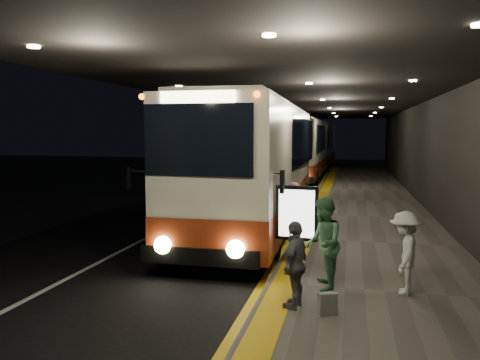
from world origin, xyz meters
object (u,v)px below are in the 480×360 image
at_px(coach_main, 258,170).
at_px(bag_polka, 328,304).
at_px(passenger_waiting_white, 405,253).
at_px(passenger_boarding, 295,219).
at_px(passenger_waiting_green, 323,243).
at_px(coach_third, 316,148).
at_px(info_sign, 297,215).
at_px(stanchion_post, 297,242).
at_px(coach_second, 302,152).
at_px(passenger_waiting_grey, 295,264).

xyz_separation_m(coach_main, bag_polka, (2.69, -7.74, -1.57)).
relative_size(coach_main, passenger_waiting_white, 8.32).
bearing_deg(passenger_boarding, coach_main, 11.50).
height_order(passenger_boarding, passenger_waiting_green, passenger_boarding).
distance_m(coach_third, info_sign, 32.11).
relative_size(bag_polka, info_sign, 0.20).
xyz_separation_m(passenger_waiting_white, stanchion_post, (-2.12, 1.20, -0.19)).
distance_m(coach_second, bag_polka, 24.29).
height_order(coach_third, info_sign, coach_third).
xyz_separation_m(coach_third, passenger_boarding, (1.66, -30.50, -0.82)).
xyz_separation_m(passenger_waiting_green, stanchion_post, (-0.63, 1.29, -0.30)).
height_order(coach_main, passenger_waiting_grey, coach_main).
bearing_deg(passenger_boarding, passenger_waiting_white, -146.66).
xyz_separation_m(coach_second, passenger_waiting_white, (4.15, -22.68, -0.96)).
xyz_separation_m(coach_third, bag_polka, (2.61, -34.18, -1.53)).
xyz_separation_m(passenger_waiting_grey, stanchion_post, (-0.23, 2.38, -0.17)).
relative_size(coach_main, stanchion_post, 10.98).
relative_size(passenger_boarding, passenger_waiting_grey, 1.19).
relative_size(passenger_waiting_green, bag_polka, 4.72).
distance_m(passenger_waiting_white, bag_polka, 2.02).
relative_size(info_sign, stanchion_post, 1.61).
xyz_separation_m(passenger_waiting_green, passenger_waiting_white, (1.49, 0.09, -0.11)).
height_order(coach_main, bag_polka, coach_main).
distance_m(passenger_waiting_white, stanchion_post, 2.45).
xyz_separation_m(coach_third, info_sign, (1.86, -32.05, -0.45)).
height_order(coach_second, coach_third, coach_second).
bearing_deg(info_sign, passenger_waiting_grey, -77.58).
distance_m(coach_third, passenger_boarding, 30.55).
height_order(passenger_boarding, stanchion_post, passenger_boarding).
height_order(passenger_boarding, bag_polka, passenger_boarding).
bearing_deg(passenger_waiting_white, passenger_waiting_grey, -48.76).
relative_size(passenger_waiting_white, bag_polka, 4.12).
bearing_deg(info_sign, bag_polka, -64.00).
xyz_separation_m(passenger_waiting_white, bag_polka, (-1.33, -1.40, -0.58)).
bearing_deg(passenger_waiting_white, passenger_boarding, -125.58).
bearing_deg(bag_polka, coach_second, 96.68).
distance_m(coach_third, passenger_waiting_grey, 34.03).
relative_size(passenger_waiting_grey, bag_polka, 4.01).
bearing_deg(passenger_waiting_grey, bag_polka, 81.96).
distance_m(coach_main, passenger_waiting_green, 6.96).
xyz_separation_m(coach_third, passenger_waiting_grey, (2.06, -33.96, -0.97)).
height_order(info_sign, stanchion_post, info_sign).
bearing_deg(passenger_waiting_white, coach_second, -160.25).
distance_m(coach_second, passenger_boarding, 20.50).
relative_size(passenger_boarding, passenger_waiting_green, 1.01).
xyz_separation_m(coach_main, passenger_waiting_white, (4.02, -6.33, -0.99)).
distance_m(passenger_boarding, info_sign, 1.61).
bearing_deg(info_sign, coach_main, 115.53).
distance_m(passenger_waiting_green, passenger_waiting_white, 1.50).
relative_size(coach_second, passenger_waiting_grey, 8.34).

